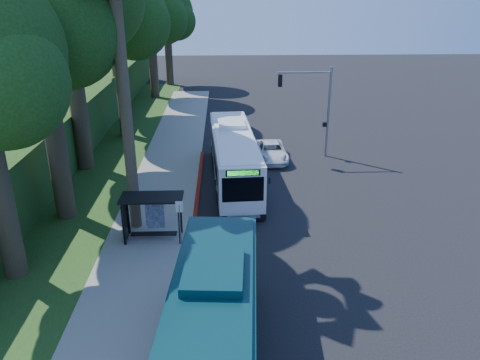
{
  "coord_description": "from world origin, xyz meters",
  "views": [
    {
      "loc": [
        -3.27,
        -24.87,
        12.43
      ],
      "look_at": [
        -2.32,
        1.0,
        1.74
      ],
      "focal_mm": 35.0,
      "sensor_mm": 36.0,
      "label": 1
    }
  ],
  "objects_px": {
    "white_bus": "(234,156)",
    "teal_bus": "(210,359)",
    "bus_shelter": "(148,209)",
    "pickup": "(272,151)"
  },
  "relations": [
    {
      "from": "teal_bus",
      "to": "bus_shelter",
      "type": "bearing_deg",
      "value": 111.43
    },
    {
      "from": "bus_shelter",
      "to": "teal_bus",
      "type": "distance_m",
      "value": 11.44
    },
    {
      "from": "bus_shelter",
      "to": "pickup",
      "type": "relative_size",
      "value": 0.66
    },
    {
      "from": "white_bus",
      "to": "pickup",
      "type": "height_order",
      "value": "white_bus"
    },
    {
      "from": "white_bus",
      "to": "teal_bus",
      "type": "height_order",
      "value": "teal_bus"
    },
    {
      "from": "bus_shelter",
      "to": "pickup",
      "type": "xyz_separation_m",
      "value": [
        7.68,
        12.17,
        -1.13
      ]
    },
    {
      "from": "bus_shelter",
      "to": "white_bus",
      "type": "xyz_separation_m",
      "value": [
        4.65,
        7.99,
        0.02
      ]
    },
    {
      "from": "bus_shelter",
      "to": "white_bus",
      "type": "distance_m",
      "value": 9.25
    },
    {
      "from": "teal_bus",
      "to": "pickup",
      "type": "height_order",
      "value": "teal_bus"
    },
    {
      "from": "bus_shelter",
      "to": "teal_bus",
      "type": "xyz_separation_m",
      "value": [
        3.46,
        -10.9,
        0.12
      ]
    }
  ]
}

